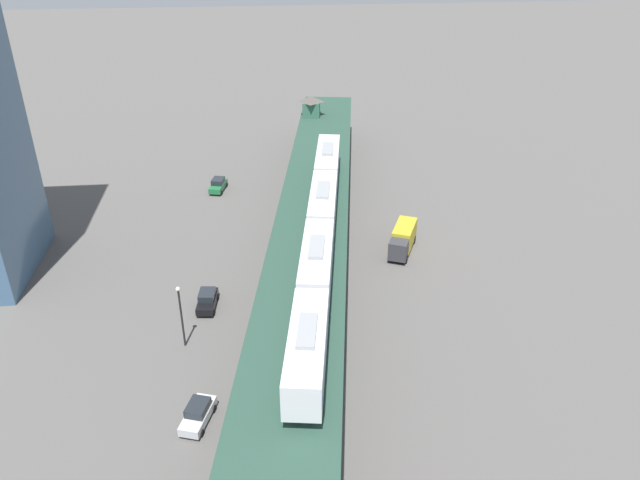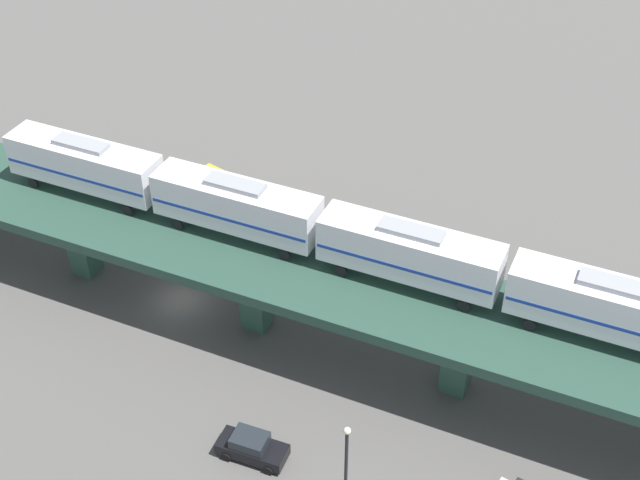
{
  "view_description": "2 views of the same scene",
  "coord_description": "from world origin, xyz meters",
  "px_view_note": "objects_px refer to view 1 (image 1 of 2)",
  "views": [
    {
      "loc": [
        5.85,
        66.72,
        39.41
      ],
      "look_at": [
        0.26,
        10.98,
        8.27
      ],
      "focal_mm": 35.0,
      "sensor_mm": 36.0,
      "label": 1
    },
    {
      "loc": [
        45.48,
        23.36,
        45.37
      ],
      "look_at": [
        0.26,
        10.98,
        8.27
      ],
      "focal_mm": 50.0,
      "sensor_mm": 36.0,
      "label": 2
    }
  ],
  "objects_px": {
    "signal_hut": "(311,106)",
    "street_car_black": "(207,300)",
    "delivery_truck": "(403,239)",
    "street_lamp": "(181,312)",
    "street_car_green": "(218,185)",
    "subway_train": "(320,231)",
    "street_car_silver": "(198,413)"
  },
  "relations": [
    {
      "from": "delivery_truck",
      "to": "signal_hut",
      "type": "bearing_deg",
      "value": -76.3
    },
    {
      "from": "signal_hut",
      "to": "delivery_truck",
      "type": "xyz_separation_m",
      "value": [
        -8.41,
        34.51,
        -6.81
      ]
    },
    {
      "from": "subway_train",
      "to": "delivery_truck",
      "type": "bearing_deg",
      "value": -136.37
    },
    {
      "from": "subway_train",
      "to": "street_car_black",
      "type": "bearing_deg",
      "value": -5.0
    },
    {
      "from": "signal_hut",
      "to": "street_car_silver",
      "type": "relative_size",
      "value": 0.77
    },
    {
      "from": "signal_hut",
      "to": "delivery_truck",
      "type": "bearing_deg",
      "value": 103.7
    },
    {
      "from": "signal_hut",
      "to": "street_car_silver",
      "type": "bearing_deg",
      "value": 76.19
    },
    {
      "from": "signal_hut",
      "to": "street_car_black",
      "type": "xyz_separation_m",
      "value": [
        15.3,
        44.41,
        -7.63
      ]
    },
    {
      "from": "street_car_black",
      "to": "street_lamp",
      "type": "height_order",
      "value": "street_lamp"
    },
    {
      "from": "signal_hut",
      "to": "street_car_black",
      "type": "bearing_deg",
      "value": 71.0
    },
    {
      "from": "street_lamp",
      "to": "street_car_silver",
      "type": "bearing_deg",
      "value": 101.08
    },
    {
      "from": "street_car_silver",
      "to": "delivery_truck",
      "type": "relative_size",
      "value": 0.63
    },
    {
      "from": "subway_train",
      "to": "signal_hut",
      "type": "relative_size",
      "value": 13.53
    },
    {
      "from": "delivery_truck",
      "to": "street_car_silver",
      "type": "bearing_deg",
      "value": 48.87
    },
    {
      "from": "signal_hut",
      "to": "street_car_green",
      "type": "distance_m",
      "value": 21.98
    },
    {
      "from": "street_car_silver",
      "to": "street_car_black",
      "type": "bearing_deg",
      "value": -89.34
    },
    {
      "from": "street_car_green",
      "to": "delivery_truck",
      "type": "distance_m",
      "value": 31.66
    },
    {
      "from": "subway_train",
      "to": "street_lamp",
      "type": "bearing_deg",
      "value": 21.01
    },
    {
      "from": "street_lamp",
      "to": "street_car_black",
      "type": "bearing_deg",
      "value": -106.11
    },
    {
      "from": "signal_hut",
      "to": "street_car_silver",
      "type": "height_order",
      "value": "signal_hut"
    },
    {
      "from": "signal_hut",
      "to": "street_lamp",
      "type": "xyz_separation_m",
      "value": [
        17.16,
        50.88,
        -4.46
      ]
    },
    {
      "from": "subway_train",
      "to": "street_car_silver",
      "type": "relative_size",
      "value": 10.48
    },
    {
      "from": "street_car_silver",
      "to": "street_car_black",
      "type": "height_order",
      "value": "same"
    },
    {
      "from": "street_car_green",
      "to": "delivery_truck",
      "type": "bearing_deg",
      "value": 138.84
    },
    {
      "from": "street_lamp",
      "to": "street_car_green",
      "type": "bearing_deg",
      "value": -92.69
    },
    {
      "from": "street_car_black",
      "to": "delivery_truck",
      "type": "xyz_separation_m",
      "value": [
        -23.71,
        -9.91,
        0.82
      ]
    },
    {
      "from": "signal_hut",
      "to": "street_car_green",
      "type": "bearing_deg",
      "value": 41.57
    },
    {
      "from": "delivery_truck",
      "to": "street_lamp",
      "type": "height_order",
      "value": "street_lamp"
    },
    {
      "from": "subway_train",
      "to": "street_car_green",
      "type": "relative_size",
      "value": 10.58
    },
    {
      "from": "street_car_black",
      "to": "subway_train",
      "type": "bearing_deg",
      "value": 175.0
    },
    {
      "from": "signal_hut",
      "to": "street_car_green",
      "type": "height_order",
      "value": "signal_hut"
    },
    {
      "from": "street_lamp",
      "to": "delivery_truck",
      "type": "bearing_deg",
      "value": -147.37
    }
  ]
}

